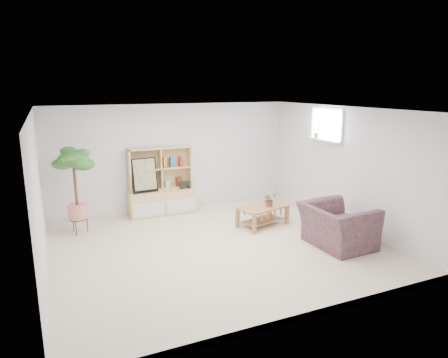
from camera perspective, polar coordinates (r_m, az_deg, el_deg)
name	(u,v)px	position (r m, az deg, el deg)	size (l,w,h in m)	color
floor	(217,247)	(7.13, -1.07, -9.74)	(5.50, 5.00, 0.01)	#CBB190
ceiling	(216,110)	(6.59, -1.16, 9.88)	(5.50, 5.00, 0.01)	white
walls	(216,181)	(6.76, -1.12, -0.33)	(5.51, 5.01, 2.40)	white
baseboard	(217,245)	(7.12, -1.07, -9.37)	(5.50, 5.00, 0.10)	silver
window	(327,125)	(8.53, 14.52, 7.51)	(0.10, 0.98, 0.68)	silver
window_sill	(324,140)	(8.53, 14.08, 5.37)	(0.14, 1.00, 0.04)	silver
storage_unit	(162,182)	(8.82, -8.88, -0.36)	(1.48, 0.50, 1.48)	tan
poster	(145,175)	(8.65, -11.27, 0.53)	(0.53, 0.12, 0.74)	yellow
toy_truck	(185,184)	(8.93, -5.66, -0.77)	(0.31, 0.22, 0.17)	black
coffee_table	(262,216)	(8.17, 5.52, -5.27)	(1.00, 0.54, 0.41)	#916244
table_plant	(270,200)	(8.08, 6.52, -2.93)	(0.26, 0.22, 0.28)	#1B5C18
floor_tree	(76,191)	(8.04, -20.41, -1.65)	(0.62, 0.62, 1.67)	#1A5716
armchair	(338,223)	(7.33, 15.91, -6.05)	(1.16, 1.01, 0.86)	#1C1C4C
sill_plant	(317,132)	(8.71, 13.12, 6.52)	(0.14, 0.11, 0.24)	#1A5716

